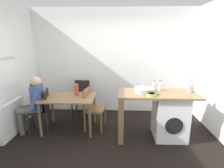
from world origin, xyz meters
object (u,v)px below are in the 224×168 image
(washing_machine, at_px, (170,117))
(chair_spare_by_wall, at_px, (82,96))
(bottle_tall_green, at_px, (154,86))
(dining_table, at_px, (69,101))
(bottle_squat_brown, at_px, (160,86))
(utensil_crock, at_px, (191,89))
(chair_opposite, at_px, (92,106))
(mixing_bowl, at_px, (151,94))
(seated_person, at_px, (33,101))
(chair_person_seat, at_px, (42,108))
(vase, at_px, (76,90))

(washing_machine, bearing_deg, chair_spare_by_wall, 152.97)
(bottle_tall_green, bearing_deg, chair_spare_by_wall, 151.89)
(dining_table, bearing_deg, bottle_tall_green, -3.39)
(bottle_squat_brown, xyz_separation_m, utensil_crock, (0.57, -0.05, -0.03))
(dining_table, distance_m, bottle_squat_brown, 1.90)
(chair_opposite, height_order, mixing_bowl, mixing_bowl)
(seated_person, bearing_deg, bottle_tall_green, -103.57)
(chair_person_seat, height_order, mixing_bowl, mixing_bowl)
(chair_opposite, bearing_deg, bottle_tall_green, 90.86)
(chair_opposite, bearing_deg, washing_machine, 87.95)
(chair_person_seat, height_order, bottle_tall_green, bottle_tall_green)
(vase, bearing_deg, chair_spare_by_wall, 93.90)
(utensil_crock, bearing_deg, bottle_tall_green, 174.04)
(washing_machine, xyz_separation_m, bottle_squat_brown, (-0.21, 0.11, 0.59))
(chair_spare_by_wall, distance_m, mixing_bowl, 2.00)
(chair_spare_by_wall, bearing_deg, seated_person, 51.00)
(bottle_tall_green, relative_size, bottle_squat_brown, 0.98)
(chair_opposite, relative_size, chair_spare_by_wall, 1.00)
(chair_spare_by_wall, distance_m, utensil_crock, 2.56)
(dining_table, bearing_deg, bottle_squat_brown, -3.76)
(dining_table, bearing_deg, chair_opposite, 7.25)
(chair_person_seat, distance_m, utensil_crock, 3.02)
(chair_opposite, bearing_deg, seated_person, -73.04)
(seated_person, bearing_deg, dining_table, -94.24)
(seated_person, distance_m, bottle_squat_brown, 2.59)
(seated_person, xyz_separation_m, vase, (0.85, 0.22, 0.20))
(washing_machine, height_order, bottle_tall_green, bottle_tall_green)
(seated_person, bearing_deg, chair_spare_by_wall, -56.05)
(bottle_tall_green, distance_m, vase, 1.62)
(chair_spare_by_wall, distance_m, bottle_tall_green, 1.93)
(seated_person, distance_m, mixing_bowl, 2.39)
(chair_opposite, relative_size, utensil_crock, 3.00)
(seated_person, distance_m, utensil_crock, 3.16)
(bottle_tall_green, bearing_deg, seated_person, -179.59)
(bottle_tall_green, bearing_deg, dining_table, 176.61)
(chair_opposite, bearing_deg, utensil_crock, 91.35)
(chair_person_seat, relative_size, seated_person, 0.75)
(seated_person, distance_m, vase, 0.90)
(chair_opposite, height_order, bottle_tall_green, bottle_tall_green)
(chair_spare_by_wall, bearing_deg, chair_person_seat, 55.79)
(washing_machine, height_order, mixing_bowl, mixing_bowl)
(chair_opposite, distance_m, bottle_tall_green, 1.38)
(chair_person_seat, height_order, vase, vase)
(chair_spare_by_wall, distance_m, seated_person, 1.22)
(washing_machine, bearing_deg, bottle_tall_green, 158.83)
(vase, bearing_deg, mixing_bowl, -19.32)
(chair_opposite, relative_size, washing_machine, 1.05)
(chair_person_seat, xyz_separation_m, bottle_squat_brown, (2.41, -0.04, 0.51))
(chair_person_seat, bearing_deg, bottle_squat_brown, -104.94)
(dining_table, height_order, bottle_squat_brown, bottle_squat_brown)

